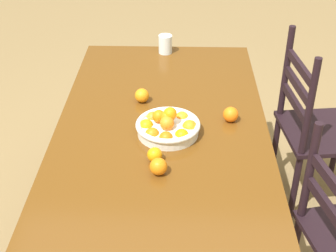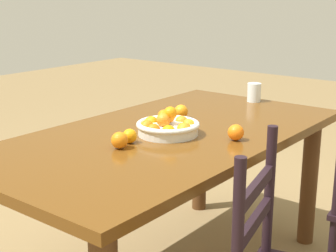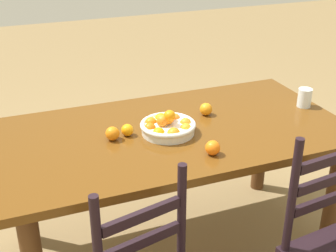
{
  "view_description": "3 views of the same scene",
  "coord_description": "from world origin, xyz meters",
  "px_view_note": "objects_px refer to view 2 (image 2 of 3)",
  "views": [
    {
      "loc": [
        1.82,
        0.08,
        1.95
      ],
      "look_at": [
        0.04,
        0.03,
        0.8
      ],
      "focal_mm": 52.05,
      "sensor_mm": 36.0,
      "label": 1
    },
    {
      "loc": [
        1.74,
        1.37,
        1.39
      ],
      "look_at": [
        0.04,
        0.03,
        0.8
      ],
      "focal_mm": 53.98,
      "sensor_mm": 36.0,
      "label": 2
    },
    {
      "loc": [
        0.81,
        1.99,
        1.81
      ],
      "look_at": [
        0.04,
        0.03,
        0.8
      ],
      "focal_mm": 49.59,
      "sensor_mm": 36.0,
      "label": 3
    }
  ],
  "objects_px": {
    "orange_loose_1": "(181,111)",
    "drinking_glass": "(254,92)",
    "dining_table": "(169,155)",
    "orange_loose_2": "(120,140)",
    "orange_loose_3": "(130,136)",
    "fruit_bowl": "(168,126)",
    "orange_loose_0": "(236,132)"
  },
  "relations": [
    {
      "from": "orange_loose_0",
      "to": "fruit_bowl",
      "type": "bearing_deg",
      "value": -68.3
    },
    {
      "from": "orange_loose_1",
      "to": "drinking_glass",
      "type": "xyz_separation_m",
      "value": [
        -0.58,
        0.09,
        0.02
      ]
    },
    {
      "from": "dining_table",
      "to": "orange_loose_3",
      "type": "xyz_separation_m",
      "value": [
        0.24,
        -0.02,
        0.14
      ]
    },
    {
      "from": "orange_loose_1",
      "to": "orange_loose_2",
      "type": "distance_m",
      "value": 0.57
    },
    {
      "from": "fruit_bowl",
      "to": "orange_loose_0",
      "type": "height_order",
      "value": "fruit_bowl"
    },
    {
      "from": "orange_loose_2",
      "to": "drinking_glass",
      "type": "bearing_deg",
      "value": -179.44
    },
    {
      "from": "fruit_bowl",
      "to": "orange_loose_1",
      "type": "xyz_separation_m",
      "value": [
        -0.28,
        -0.13,
        -0.0
      ]
    },
    {
      "from": "dining_table",
      "to": "orange_loose_1",
      "type": "distance_m",
      "value": 0.3
    },
    {
      "from": "orange_loose_3",
      "to": "drinking_glass",
      "type": "distance_m",
      "value": 1.05
    },
    {
      "from": "dining_table",
      "to": "orange_loose_3",
      "type": "relative_size",
      "value": 29.25
    },
    {
      "from": "fruit_bowl",
      "to": "orange_loose_1",
      "type": "relative_size",
      "value": 4.11
    },
    {
      "from": "dining_table",
      "to": "orange_loose_3",
      "type": "bearing_deg",
      "value": -4.41
    },
    {
      "from": "dining_table",
      "to": "drinking_glass",
      "type": "height_order",
      "value": "drinking_glass"
    },
    {
      "from": "orange_loose_1",
      "to": "orange_loose_3",
      "type": "relative_size",
      "value": 1.12
    },
    {
      "from": "dining_table",
      "to": "orange_loose_1",
      "type": "relative_size",
      "value": 26.05
    },
    {
      "from": "fruit_bowl",
      "to": "orange_loose_3",
      "type": "distance_m",
      "value": 0.2
    },
    {
      "from": "dining_table",
      "to": "fruit_bowl",
      "type": "xyz_separation_m",
      "value": [
        0.04,
        0.03,
        0.15
      ]
    },
    {
      "from": "dining_table",
      "to": "orange_loose_0",
      "type": "distance_m",
      "value": 0.35
    },
    {
      "from": "orange_loose_1",
      "to": "drinking_glass",
      "type": "relative_size",
      "value": 0.64
    },
    {
      "from": "orange_loose_1",
      "to": "fruit_bowl",
      "type": "bearing_deg",
      "value": 25.55
    },
    {
      "from": "orange_loose_0",
      "to": "drinking_glass",
      "type": "height_order",
      "value": "drinking_glass"
    },
    {
      "from": "dining_table",
      "to": "orange_loose_2",
      "type": "xyz_separation_m",
      "value": [
        0.32,
        0.0,
        0.15
      ]
    },
    {
      "from": "orange_loose_0",
      "to": "dining_table",
      "type": "bearing_deg",
      "value": -77.51
    },
    {
      "from": "orange_loose_2",
      "to": "orange_loose_3",
      "type": "relative_size",
      "value": 1.13
    },
    {
      "from": "orange_loose_2",
      "to": "orange_loose_3",
      "type": "distance_m",
      "value": 0.08
    },
    {
      "from": "orange_loose_3",
      "to": "orange_loose_2",
      "type": "bearing_deg",
      "value": 13.85
    },
    {
      "from": "orange_loose_0",
      "to": "orange_loose_2",
      "type": "xyz_separation_m",
      "value": [
        0.39,
        -0.31,
        -0.0
      ]
    },
    {
      "from": "orange_loose_3",
      "to": "drinking_glass",
      "type": "height_order",
      "value": "drinking_glass"
    },
    {
      "from": "fruit_bowl",
      "to": "drinking_glass",
      "type": "relative_size",
      "value": 2.65
    },
    {
      "from": "dining_table",
      "to": "orange_loose_3",
      "type": "distance_m",
      "value": 0.28
    },
    {
      "from": "orange_loose_0",
      "to": "orange_loose_3",
      "type": "bearing_deg",
      "value": -46.7
    },
    {
      "from": "orange_loose_0",
      "to": "orange_loose_3",
      "type": "height_order",
      "value": "orange_loose_0"
    }
  ]
}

